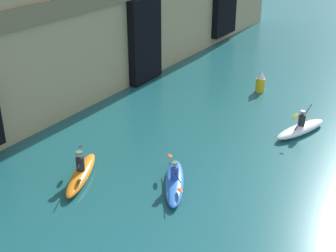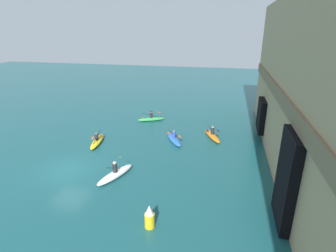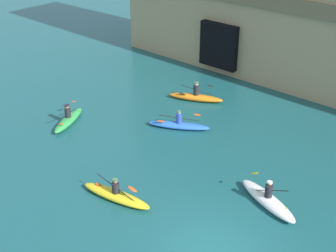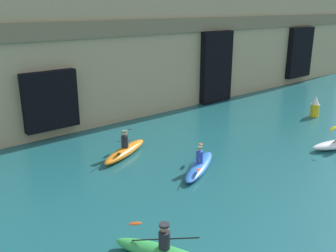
% 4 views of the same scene
% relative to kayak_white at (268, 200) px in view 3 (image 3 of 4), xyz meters
% --- Properties ---
extents(ground_plane, '(120.00, 120.00, 0.00)m').
position_rel_kayak_white_xyz_m(ground_plane, '(-0.10, -3.94, -0.25)').
color(ground_plane, '#195156').
extents(kayak_white, '(3.45, 1.89, 1.30)m').
position_rel_kayak_white_xyz_m(kayak_white, '(0.00, 0.00, 0.00)').
color(kayak_white, white).
rests_on(kayak_white, ground).
extents(kayak_yellow, '(3.53, 1.34, 1.06)m').
position_rel_kayak_white_xyz_m(kayak_yellow, '(-5.11, -4.06, -0.03)').
color(kayak_yellow, yellow).
rests_on(kayak_yellow, ground).
extents(kayak_green, '(1.94, 3.10, 1.17)m').
position_rel_kayak_white_xyz_m(kayak_green, '(-12.35, -1.03, 0.00)').
color(kayak_green, green).
rests_on(kayak_green, ground).
extents(kayak_orange, '(3.38, 2.06, 1.25)m').
position_rel_kayak_white_xyz_m(kayak_orange, '(-8.84, 6.17, 0.01)').
color(kayak_orange, orange).
rests_on(kayak_orange, ground).
extents(kayak_blue, '(3.36, 2.34, 1.08)m').
position_rel_kayak_white_xyz_m(kayak_blue, '(-7.29, 2.70, -0.04)').
color(kayak_blue, blue).
rests_on(kayak_blue, ground).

